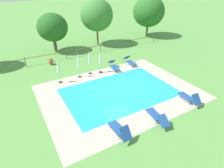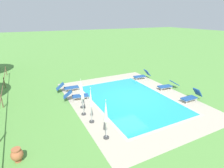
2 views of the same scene
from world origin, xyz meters
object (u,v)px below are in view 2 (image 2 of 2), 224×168
Objects in this scene: sun_lounger_north_mid at (168,85)px; patio_umbrella_closed_row_west at (82,95)px; terracotta_urn_near_fence at (17,155)px; patio_umbrella_closed_row_mid_west at (106,114)px; sun_lounger_north_far at (68,87)px; patio_umbrella_closed_row_centre at (91,101)px; sun_lounger_south_near_corner at (191,96)px; sun_lounger_north_near_steps at (77,95)px; sun_lounger_north_end at (142,75)px; patio_umbrella_closed_row_east at (81,89)px.

patio_umbrella_closed_row_west reaches higher than sun_lounger_north_mid.
patio_umbrella_closed_row_west is 3.31× the size of terracotta_urn_near_fence.
sun_lounger_north_mid is 9.22m from patio_umbrella_closed_row_mid_west.
sun_lounger_north_mid is at bearing -83.68° from patio_umbrella_closed_row_west.
patio_umbrella_closed_row_mid_west is (-7.71, -0.16, 1.16)m from sun_lounger_north_far.
patio_umbrella_closed_row_centre is at bearing -69.74° from terracotta_urn_near_fence.
patio_umbrella_closed_row_west is 0.96× the size of patio_umbrella_closed_row_centre.
patio_umbrella_closed_row_centre is (-5.81, -0.03, 1.12)m from sun_lounger_north_far.
sun_lounger_north_far is at bearing 51.77° from sun_lounger_south_near_corner.
sun_lounger_north_near_steps reaches higher than sun_lounger_north_mid.
sun_lounger_north_mid is at bearing -113.87° from sun_lounger_north_far.
sun_lounger_north_mid is 1.04× the size of sun_lounger_north_far.
sun_lounger_north_end is (3.53, 0.39, 0.03)m from sun_lounger_north_mid.
patio_umbrella_closed_row_centre is (1.90, 0.13, -0.04)m from patio_umbrella_closed_row_mid_west.
patio_umbrella_closed_row_mid_west is at bearing 98.44° from sun_lounger_south_near_corner.
sun_lounger_north_near_steps is 8.38m from sun_lounger_north_mid.
sun_lounger_north_far is 5.92m from patio_umbrella_closed_row_centre.
terracotta_urn_near_fence is at bearing 140.08° from sun_lounger_north_near_steps.
patio_umbrella_closed_row_east is at bearing 89.38° from sun_lounger_north_mid.
patio_umbrella_closed_row_east is (2.89, 8.14, 1.08)m from sun_lounger_south_near_corner.
sun_lounger_north_end is 0.81× the size of patio_umbrella_closed_row_mid_west.
patio_umbrella_closed_row_centre reaches higher than patio_umbrella_closed_row_west.
terracotta_urn_near_fence is (-7.39, 4.26, 0.01)m from sun_lounger_north_far.
patio_umbrella_closed_row_mid_west is 0.98× the size of patio_umbrella_closed_row_centre.
sun_lounger_north_end is 6.34m from sun_lounger_south_near_corner.
sun_lounger_north_end is at bearing -59.51° from terracotta_urn_near_fence.
sun_lounger_north_near_steps is 0.89× the size of patio_umbrella_closed_row_west.
patio_umbrella_closed_row_west reaches higher than sun_lounger_north_near_steps.
sun_lounger_north_near_steps is 6.89m from terracotta_urn_near_fence.
sun_lounger_north_near_steps is at bearing 103.87° from sun_lounger_north_end.
sun_lounger_south_near_corner reaches higher than sun_lounger_north_far.
sun_lounger_south_near_corner is 0.80× the size of patio_umbrella_closed_row_west.
sun_lounger_north_near_steps is 5.72m from patio_umbrella_closed_row_mid_west.
patio_umbrella_closed_row_east reaches higher than sun_lounger_north_near_steps.
sun_lounger_south_near_corner reaches higher than sun_lounger_north_mid.
patio_umbrella_closed_row_west is 3.07m from patio_umbrella_closed_row_mid_west.
sun_lounger_north_end is at bearing -66.38° from patio_umbrella_closed_row_east.
sun_lounger_north_end reaches higher than sun_lounger_north_near_steps.
sun_lounger_north_end is 2.72× the size of terracotta_urn_near_fence.
sun_lounger_south_near_corner is at bearing -118.49° from sun_lounger_north_near_steps.
patio_umbrella_closed_row_mid_west reaches higher than patio_umbrella_closed_row_west.
patio_umbrella_closed_row_centre is at bearing 177.67° from patio_umbrella_closed_row_east.
sun_lounger_north_end is at bearing 2.41° from sun_lounger_south_near_corner.
patio_umbrella_closed_row_centre reaches higher than sun_lounger_north_near_steps.
sun_lounger_south_near_corner is at bearing -109.52° from patio_umbrella_closed_row_east.
patio_umbrella_closed_row_centre reaches higher than sun_lounger_north_far.
patio_umbrella_closed_row_west is 1.06m from patio_umbrella_closed_row_east.
patio_umbrella_closed_row_west reaches higher than sun_lounger_south_near_corner.
sun_lounger_south_near_corner reaches higher than sun_lounger_north_near_steps.
sun_lounger_south_near_corner is 8.33m from patio_umbrella_closed_row_centre.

